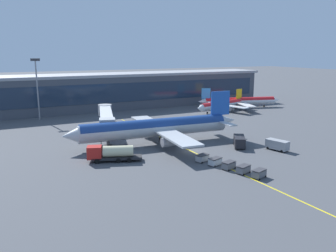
% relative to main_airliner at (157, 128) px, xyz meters
% --- Properties ---
extents(ground_plane, '(700.00, 700.00, 0.00)m').
position_rel_main_airliner_xyz_m(ground_plane, '(4.39, -9.19, -3.94)').
color(ground_plane, '#47494F').
extents(apron_lead_in_line, '(2.75, 79.97, 0.01)m').
position_rel_main_airliner_xyz_m(apron_lead_in_line, '(4.01, -7.19, -3.94)').
color(apron_lead_in_line, yellow).
rests_on(apron_lead_in_line, ground_plane).
extents(terminal_building, '(172.56, 16.70, 13.44)m').
position_rel_main_airliner_xyz_m(terminal_building, '(-13.44, 56.68, 2.80)').
color(terminal_building, '#424751').
rests_on(terminal_building, ground_plane).
extents(main_airliner, '(43.81, 34.71, 11.86)m').
position_rel_main_airliner_xyz_m(main_airliner, '(0.00, 0.00, 0.00)').
color(main_airliner, '#B2B7BC').
rests_on(main_airliner, ground_plane).
extents(jet_bridge, '(9.89, 24.79, 6.63)m').
position_rel_main_airliner_xyz_m(jet_bridge, '(-8.03, 14.02, 1.01)').
color(jet_bridge, '#B2B7BC').
rests_on(jet_bridge, ground_plane).
extents(fuel_tanker, '(10.99, 6.12, 3.25)m').
position_rel_main_airliner_xyz_m(fuel_tanker, '(-14.03, -8.38, -2.20)').
color(fuel_tanker, '#232326').
rests_on(fuel_tanker, ground_plane).
extents(lavatory_truck, '(5.13, 6.10, 2.50)m').
position_rel_main_airliner_xyz_m(lavatory_truck, '(15.67, -11.52, -2.52)').
color(lavatory_truck, black).
rests_on(lavatory_truck, ground_plane).
extents(crew_van, '(3.28, 5.36, 2.30)m').
position_rel_main_airliner_xyz_m(crew_van, '(21.66, -17.46, -2.63)').
color(crew_van, gray).
rests_on(crew_van, ground_plane).
extents(baggage_cart_0, '(2.99, 2.28, 1.48)m').
position_rel_main_airliner_xyz_m(baggage_cart_0, '(6.12, -29.00, -3.16)').
color(baggage_cart_0, '#595B60').
rests_on(baggage_cart_0, ground_plane).
extents(baggage_cart_1, '(2.99, 2.28, 1.48)m').
position_rel_main_airliner_xyz_m(baggage_cart_1, '(5.15, -25.95, -3.16)').
color(baggage_cart_1, '#595B60').
rests_on(baggage_cart_1, ground_plane).
extents(baggage_cart_2, '(2.99, 2.28, 1.48)m').
position_rel_main_airliner_xyz_m(baggage_cart_2, '(4.18, -22.90, -3.16)').
color(baggage_cart_2, '#595B60').
rests_on(baggage_cart_2, ground_plane).
extents(baggage_cart_3, '(2.99, 2.28, 1.48)m').
position_rel_main_airliner_xyz_m(baggage_cart_3, '(3.22, -19.85, -3.16)').
color(baggage_cart_3, '#B2B7BC').
rests_on(baggage_cart_3, ground_plane).
extents(baggage_cart_4, '(2.99, 2.28, 1.48)m').
position_rel_main_airliner_xyz_m(baggage_cart_4, '(2.25, -16.80, -3.16)').
color(baggage_cart_4, gray).
rests_on(baggage_cart_4, ground_plane).
extents(commuter_jet_far, '(26.22, 20.97, 7.48)m').
position_rel_main_airliner_xyz_m(commuter_jet_far, '(41.38, 31.26, -1.43)').
color(commuter_jet_far, silver).
rests_on(commuter_jet_far, ground_plane).
extents(commuter_jet_near, '(33.17, 26.83, 7.93)m').
position_rel_main_airliner_xyz_m(commuter_jet_near, '(52.25, 34.74, -1.24)').
color(commuter_jet_near, white).
rests_on(commuter_jet_near, ground_plane).
extents(apron_light_mast_0, '(2.80, 0.50, 19.55)m').
position_rel_main_airliner_xyz_m(apron_light_mast_0, '(-20.98, 44.72, 7.74)').
color(apron_light_mast_0, gray).
rests_on(apron_light_mast_0, ground_plane).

